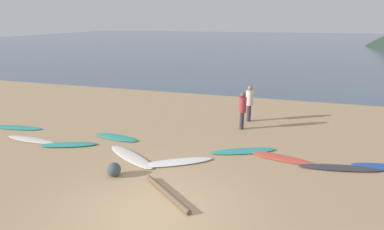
% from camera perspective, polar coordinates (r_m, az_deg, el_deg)
% --- Properties ---
extents(ground_plane, '(120.00, 120.00, 0.20)m').
position_cam_1_polar(ground_plane, '(17.23, 6.09, 0.90)').
color(ground_plane, tan).
rests_on(ground_plane, ground).
extents(ocean_water, '(140.00, 100.00, 0.01)m').
position_cam_1_polar(ocean_water, '(69.34, 14.63, 12.67)').
color(ocean_water, '#475B6B').
rests_on(ocean_water, ground).
extents(surfboard_0, '(2.61, 0.83, 0.06)m').
position_cam_1_polar(surfboard_0, '(16.06, -29.35, -1.97)').
color(surfboard_0, teal).
rests_on(surfboard_0, ground).
extents(surfboard_1, '(2.41, 0.60, 0.07)m').
position_cam_1_polar(surfboard_1, '(14.15, -27.11, -4.01)').
color(surfboard_1, silver).
rests_on(surfboard_1, ground).
extents(surfboard_2, '(2.18, 1.22, 0.09)m').
position_cam_1_polar(surfboard_2, '(13.00, -21.50, -5.01)').
color(surfboard_2, teal).
rests_on(surfboard_2, ground).
extents(surfboard_3, '(2.07, 0.88, 0.08)m').
position_cam_1_polar(surfboard_3, '(13.21, -13.53, -3.94)').
color(surfboard_3, teal).
rests_on(surfboard_3, ground).
extents(surfboard_4, '(2.49, 1.83, 0.08)m').
position_cam_1_polar(surfboard_4, '(11.32, -11.04, -7.40)').
color(surfboard_4, silver).
rests_on(surfboard_4, ground).
extents(surfboard_5, '(2.43, 1.73, 0.09)m').
position_cam_1_polar(surfboard_5, '(10.71, -2.88, -8.53)').
color(surfboard_5, white).
rests_on(surfboard_5, ground).
extents(surfboard_6, '(2.46, 1.54, 0.07)m').
position_cam_1_polar(surfboard_6, '(11.73, 9.30, -6.45)').
color(surfboard_6, teal).
rests_on(surfboard_6, ground).
extents(surfboard_7, '(2.27, 1.00, 0.07)m').
position_cam_1_polar(surfboard_7, '(11.47, 15.68, -7.44)').
color(surfboard_7, '#D84C38').
rests_on(surfboard_7, ground).
extents(surfboard_8, '(2.67, 0.90, 0.09)m').
position_cam_1_polar(surfboard_8, '(11.38, 25.24, -8.64)').
color(surfboard_8, '#333338').
rests_on(surfboard_8, ground).
extents(person_0, '(0.35, 0.35, 1.71)m').
position_cam_1_polar(person_0, '(14.92, 10.39, 2.60)').
color(person_0, '#2D2D38').
rests_on(person_0, ground).
extents(person_1, '(0.34, 0.34, 1.67)m').
position_cam_1_polar(person_1, '(13.78, 9.12, 1.34)').
color(person_1, '#2D2D38').
rests_on(person_1, ground).
extents(driftwood_log, '(1.80, 1.49, 0.14)m').
position_cam_1_polar(driftwood_log, '(8.93, -4.55, -13.97)').
color(driftwood_log, brown).
rests_on(driftwood_log, ground).
extents(beach_rock_near, '(0.44, 0.44, 0.44)m').
position_cam_1_polar(beach_rock_near, '(10.11, -13.99, -9.57)').
color(beach_rock_near, '#404C51').
rests_on(beach_rock_near, ground).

